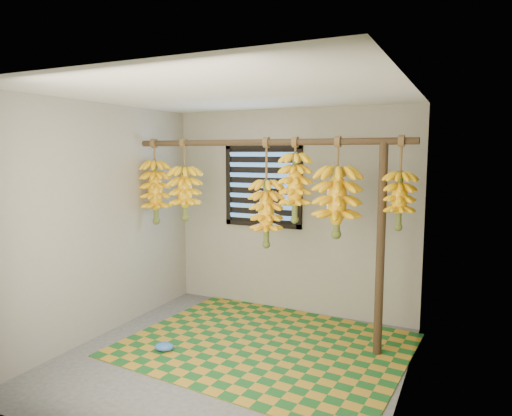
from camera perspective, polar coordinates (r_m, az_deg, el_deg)
The scene contains 16 objects.
floor at distance 4.44m, azimuth -3.22°, elevation -18.46°, with size 3.00×3.00×0.01m, color #4C4C4C.
ceiling at distance 4.04m, azimuth -3.46°, elevation 14.13°, with size 3.00×3.00×0.01m, color silver.
wall_back at distance 5.42m, azimuth 4.35°, elevation -0.47°, with size 3.00×0.01×2.40m, color gray.
wall_left at distance 4.97m, azimuth -18.75°, elevation -1.51°, with size 0.01×3.00×2.40m, color gray.
wall_right at distance 3.61m, azimuth 18.19°, elevation -4.58°, with size 0.01×3.00×2.40m, color gray.
window at distance 5.50m, azimuth 0.86°, elevation 2.80°, with size 1.00×0.04×1.00m.
hanging_pole at distance 4.64m, azimuth 0.81°, elevation 8.21°, with size 0.06×0.06×3.00m, color #402E1C.
support_post at distance 4.37m, azimuth 15.30°, elevation -5.17°, with size 0.08×0.08×2.00m, color #402E1C.
woven_mat at distance 4.72m, azimuth 1.19°, elevation -16.72°, with size 2.63×2.11×0.01m, color #18531F.
plastic_bag at distance 4.65m, azimuth -11.40°, elevation -16.63°, with size 0.19×0.14×0.08m, color #3266BB.
banana_bunch_a at distance 5.36m, azimuth -12.44°, elevation 2.00°, with size 0.32×0.32×0.96m.
banana_bunch_b at distance 5.12m, azimuth -8.87°, elevation 1.87°, with size 0.35×0.35×0.89m.
banana_bunch_c at distance 4.66m, azimuth 1.30°, elevation -0.65°, with size 0.32×0.32×1.11m.
banana_bunch_d at distance 4.51m, azimuth 4.89°, elevation 2.58°, with size 0.31×0.31×0.83m.
banana_bunch_e at distance 4.39m, azimuth 10.07°, elevation 0.76°, with size 0.43×0.43×0.95m.
banana_bunch_f at distance 4.27m, azimuth 17.48°, elevation 0.97°, with size 0.27×0.27×0.84m.
Camera 1 is at (1.94, -3.51, 1.90)m, focal length 32.00 mm.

